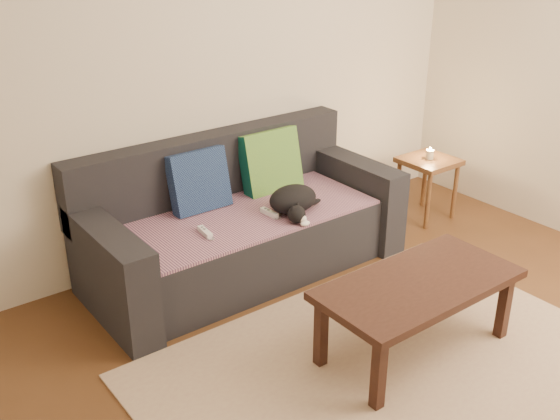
{
  "coord_description": "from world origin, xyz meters",
  "views": [
    {
      "loc": [
        -2.16,
        -1.72,
        2.2
      ],
      "look_at": [
        0.05,
        1.2,
        0.55
      ],
      "focal_mm": 42.0,
      "sensor_mm": 36.0,
      "label": 1
    }
  ],
  "objects_px": {
    "cat": "(294,201)",
    "coffee_table": "(418,290)",
    "side_table": "(428,169)",
    "wii_remote_a": "(205,232)",
    "sofa": "(240,226)",
    "wii_remote_b": "(269,213)"
  },
  "relations": [
    {
      "from": "side_table",
      "to": "coffee_table",
      "type": "bearing_deg",
      "value": -140.32
    },
    {
      "from": "coffee_table",
      "to": "wii_remote_b",
      "type": "bearing_deg",
      "value": 96.6
    },
    {
      "from": "cat",
      "to": "coffee_table",
      "type": "bearing_deg",
      "value": -115.59
    },
    {
      "from": "wii_remote_a",
      "to": "coffee_table",
      "type": "bearing_deg",
      "value": -145.81
    },
    {
      "from": "coffee_table",
      "to": "cat",
      "type": "bearing_deg",
      "value": 89.25
    },
    {
      "from": "cat",
      "to": "wii_remote_a",
      "type": "xyz_separation_m",
      "value": [
        -0.62,
        0.07,
        -0.07
      ]
    },
    {
      "from": "wii_remote_a",
      "to": "coffee_table",
      "type": "distance_m",
      "value": 1.31
    },
    {
      "from": "cat",
      "to": "side_table",
      "type": "relative_size",
      "value": 0.87
    },
    {
      "from": "sofa",
      "to": "side_table",
      "type": "xyz_separation_m",
      "value": [
        1.63,
        -0.19,
        0.09
      ]
    },
    {
      "from": "sofa",
      "to": "coffee_table",
      "type": "distance_m",
      "value": 1.37
    },
    {
      "from": "side_table",
      "to": "coffee_table",
      "type": "xyz_separation_m",
      "value": [
        -1.4,
        -1.16,
        -0.01
      ]
    },
    {
      "from": "coffee_table",
      "to": "sofa",
      "type": "bearing_deg",
      "value": 99.62
    },
    {
      "from": "wii_remote_a",
      "to": "coffee_table",
      "type": "height_order",
      "value": "wii_remote_a"
    },
    {
      "from": "cat",
      "to": "side_table",
      "type": "height_order",
      "value": "cat"
    },
    {
      "from": "sofa",
      "to": "wii_remote_a",
      "type": "bearing_deg",
      "value": -153.45
    },
    {
      "from": "cat",
      "to": "coffee_table",
      "type": "xyz_separation_m",
      "value": [
        -0.01,
        -1.09,
        -0.13
      ]
    },
    {
      "from": "sofa",
      "to": "side_table",
      "type": "distance_m",
      "value": 1.64
    },
    {
      "from": "wii_remote_a",
      "to": "side_table",
      "type": "relative_size",
      "value": 0.31
    },
    {
      "from": "sofa",
      "to": "coffee_table",
      "type": "height_order",
      "value": "sofa"
    },
    {
      "from": "wii_remote_b",
      "to": "side_table",
      "type": "relative_size",
      "value": 0.31
    },
    {
      "from": "sofa",
      "to": "side_table",
      "type": "relative_size",
      "value": 4.3
    },
    {
      "from": "wii_remote_b",
      "to": "cat",
      "type": "bearing_deg",
      "value": -116.54
    }
  ]
}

